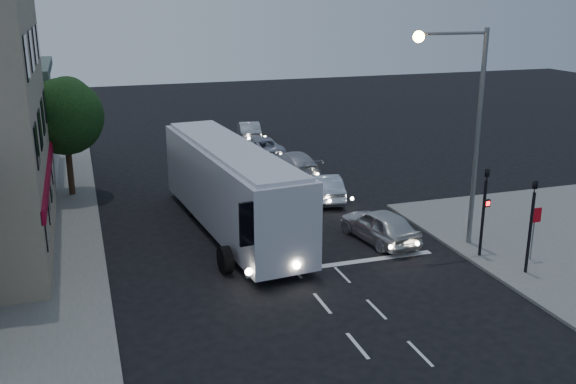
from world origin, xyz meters
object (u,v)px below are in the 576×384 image
object	(u,v)px
street_tree	(64,113)
car_suv	(380,225)
car_sedan_c	(261,147)
traffic_signal_side	(532,215)
traffic_signal_main	(485,202)
tour_bus	(231,185)
car_sedan_b	(293,163)
car_sedan_a	(325,187)
streetlight	(466,114)
regulatory_sign	(535,225)
car_extra	(249,131)

from	to	relation	value
street_tree	car_suv	bearing A→B (deg)	-41.39
car_sedan_c	traffic_signal_side	world-z (taller)	traffic_signal_side
traffic_signal_main	traffic_signal_side	world-z (taller)	same
tour_bus	car_sedan_b	xyz separation A→B (m)	(5.72, 8.20, -1.43)
car_sedan_a	streetlight	world-z (taller)	streetlight
tour_bus	regulatory_sign	world-z (taller)	tour_bus
traffic_signal_side	car_sedan_a	bearing A→B (deg)	108.67
car_sedan_c	street_tree	xyz separation A→B (m)	(-12.09, -5.31, 3.82)
car_extra	street_tree	size ratio (longest dim) A/B	0.69
car_sedan_a	traffic_signal_main	size ratio (longest dim) A/B	1.02
car_sedan_c	car_sedan_b	bearing A→B (deg)	97.23
car_suv	car_sedan_a	world-z (taller)	car_suv
car_sedan_c	streetlight	size ratio (longest dim) A/B	0.55
car_sedan_a	traffic_signal_side	xyz separation A→B (m)	(3.84, -11.37, 1.73)
car_sedan_b	street_tree	xyz separation A→B (m)	(-12.64, -0.32, 3.78)
car_sedan_b	street_tree	size ratio (longest dim) A/B	0.80
car_sedan_a	traffic_signal_main	world-z (taller)	traffic_signal_main
car_sedan_a	car_sedan_c	distance (m)	10.18
traffic_signal_main	streetlight	world-z (taller)	streetlight
car_suv	traffic_signal_side	size ratio (longest dim) A/B	1.05
traffic_signal_main	car_sedan_a	bearing A→B (deg)	108.50
car_sedan_b	car_suv	bearing A→B (deg)	86.96
car_sedan_c	street_tree	size ratio (longest dim) A/B	0.79
car_extra	traffic_signal_side	world-z (taller)	traffic_signal_side
tour_bus	street_tree	size ratio (longest dim) A/B	2.12
car_suv	car_sedan_a	xyz separation A→B (m)	(-0.07, 6.37, -0.05)
street_tree	car_extra	bearing A→B (deg)	40.01
car_sedan_c	traffic_signal_main	world-z (taller)	traffic_signal_main
traffic_signal_main	traffic_signal_side	xyz separation A→B (m)	(0.70, -1.98, 0.00)
street_tree	regulatory_sign	bearing A→B (deg)	-41.08
tour_bus	car_suv	xyz separation A→B (m)	(5.81, -3.34, -1.41)
tour_bus	car_sedan_a	xyz separation A→B (m)	(5.74, 3.04, -1.46)
car_sedan_b	street_tree	distance (m)	13.20
car_sedan_b	car_sedan_c	xyz separation A→B (m)	(-0.56, 5.00, -0.03)
car_suv	car_sedan_a	bearing A→B (deg)	-98.63
car_sedan_a	traffic_signal_main	distance (m)	10.06
traffic_signal_side	tour_bus	bearing A→B (deg)	138.97
car_sedan_a	regulatory_sign	xyz separation A→B (m)	(4.84, -10.41, 0.91)
tour_bus	car_sedan_a	world-z (taller)	tour_bus
car_sedan_a	car_sedan_b	distance (m)	5.16
car_extra	regulatory_sign	bearing A→B (deg)	110.09
car_suv	car_sedan_b	size ratio (longest dim) A/B	0.87
car_sedan_b	regulatory_sign	xyz separation A→B (m)	(4.86, -15.58, 0.88)
car_suv	car_extra	xyz separation A→B (m)	(-0.09, 21.84, -0.03)
traffic_signal_side	regulatory_sign	world-z (taller)	traffic_signal_side
car_sedan_a	regulatory_sign	bearing A→B (deg)	125.25
car_sedan_b	regulatory_sign	size ratio (longest dim) A/B	2.25
streetlight	car_sedan_a	bearing A→B (deg)	109.91
car_sedan_c	traffic_signal_main	distance (m)	19.98
car_suv	car_extra	world-z (taller)	car_suv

